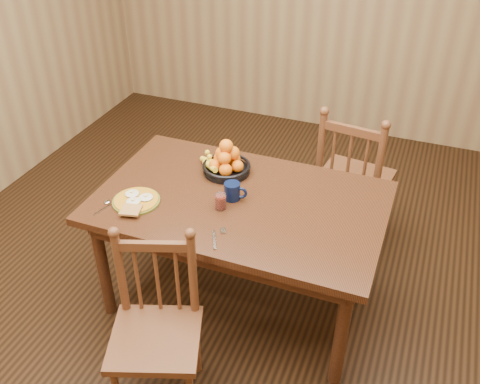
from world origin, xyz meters
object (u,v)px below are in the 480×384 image
(coffee_mug, at_px, (233,191))
(fruit_bowl, at_px, (226,163))
(breakfast_plate, at_px, (136,201))
(chair_far, at_px, (352,179))
(chair_near, at_px, (156,330))
(dining_table, at_px, (240,212))

(coffee_mug, distance_m, fruit_bowl, 0.28)
(coffee_mug, bearing_deg, breakfast_plate, -154.82)
(chair_far, bearing_deg, breakfast_plate, 53.37)
(chair_near, height_order, fruit_bowl, fruit_bowl)
(breakfast_plate, height_order, coffee_mug, coffee_mug)
(chair_far, xyz_separation_m, breakfast_plate, (-1.02, -1.06, 0.26))
(chair_near, xyz_separation_m, breakfast_plate, (-0.39, 0.54, 0.30))
(breakfast_plate, bearing_deg, chair_near, -54.24)
(dining_table, relative_size, chair_near, 1.70)
(chair_near, distance_m, coffee_mug, 0.85)
(dining_table, distance_m, fruit_bowl, 0.33)
(dining_table, xyz_separation_m, breakfast_plate, (-0.52, -0.24, 0.10))
(chair_far, bearing_deg, chair_near, 75.93)
(dining_table, relative_size, chair_far, 1.55)
(dining_table, bearing_deg, chair_far, 58.86)
(chair_far, bearing_deg, fruit_bowl, 48.05)
(dining_table, relative_size, coffee_mug, 11.95)
(chair_far, height_order, fruit_bowl, chair_far)
(fruit_bowl, bearing_deg, coffee_mug, -59.55)
(chair_near, relative_size, coffee_mug, 7.03)
(chair_far, relative_size, breakfast_plate, 3.45)
(dining_table, xyz_separation_m, coffee_mug, (-0.04, -0.01, 0.14))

